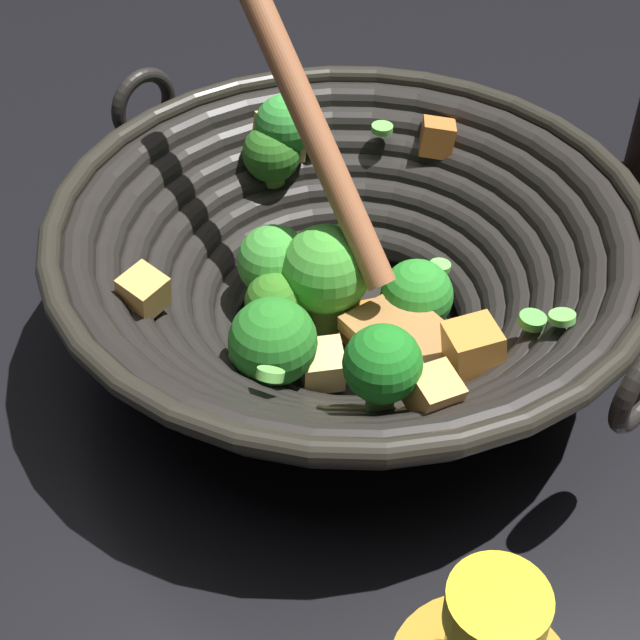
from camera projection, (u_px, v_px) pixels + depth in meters
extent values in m
plane|color=black|center=(348.00, 342.00, 0.65)|extent=(4.00, 4.00, 0.00)
cylinder|color=black|center=(348.00, 337.00, 0.64)|extent=(0.14, 0.14, 0.01)
torus|color=black|center=(348.00, 319.00, 0.63)|extent=(0.19, 0.19, 0.02)
torus|color=black|center=(349.00, 306.00, 0.62)|extent=(0.22, 0.22, 0.02)
torus|color=black|center=(349.00, 293.00, 0.62)|extent=(0.25, 0.25, 0.02)
torus|color=black|center=(349.00, 279.00, 0.61)|extent=(0.27, 0.27, 0.02)
torus|color=black|center=(350.00, 265.00, 0.60)|extent=(0.30, 0.30, 0.02)
torus|color=black|center=(350.00, 251.00, 0.59)|extent=(0.33, 0.33, 0.02)
torus|color=black|center=(351.00, 237.00, 0.59)|extent=(0.35, 0.35, 0.02)
torus|color=black|center=(351.00, 222.00, 0.58)|extent=(0.37, 0.37, 0.01)
torus|color=black|center=(144.00, 105.00, 0.68)|extent=(0.03, 0.05, 0.05)
cylinder|color=olive|center=(326.00, 311.00, 0.62)|extent=(0.03, 0.03, 0.02)
sphere|color=green|center=(326.00, 269.00, 0.60)|extent=(0.06, 0.06, 0.06)
cylinder|color=#679941|center=(273.00, 181.00, 0.69)|extent=(0.02, 0.02, 0.01)
sphere|color=#2C6C1F|center=(271.00, 153.00, 0.67)|extent=(0.04, 0.04, 0.04)
cylinder|color=#6CA33F|center=(276.00, 330.00, 0.61)|extent=(0.02, 0.02, 0.02)
sphere|color=#32701D|center=(275.00, 302.00, 0.60)|extent=(0.04, 0.04, 0.04)
cylinder|color=#5DA138|center=(414.00, 327.00, 0.63)|extent=(0.02, 0.02, 0.02)
sphere|color=#298829|center=(417.00, 295.00, 0.61)|extent=(0.05, 0.05, 0.05)
cylinder|color=#77C25C|center=(286.00, 158.00, 0.69)|extent=(0.02, 0.02, 0.02)
sphere|color=green|center=(285.00, 125.00, 0.67)|extent=(0.04, 0.04, 0.04)
cylinder|color=#79B350|center=(380.00, 397.00, 0.51)|extent=(0.02, 0.02, 0.02)
sphere|color=#1C7720|center=(382.00, 364.00, 0.49)|extent=(0.04, 0.04, 0.04)
cylinder|color=#86B059|center=(275.00, 297.00, 0.63)|extent=(0.02, 0.02, 0.02)
sphere|color=green|center=(274.00, 261.00, 0.61)|extent=(0.05, 0.05, 0.05)
cylinder|color=#6FA54D|center=(275.00, 381.00, 0.59)|extent=(0.03, 0.03, 0.02)
sphere|color=#257723|center=(273.00, 342.00, 0.56)|extent=(0.05, 0.05, 0.05)
cube|color=tan|center=(143.00, 292.00, 0.56)|extent=(0.03, 0.03, 0.03)
cube|color=#CF6F30|center=(437.00, 138.00, 0.68)|extent=(0.03, 0.03, 0.03)
cube|color=#E9C26B|center=(329.00, 367.00, 0.59)|extent=(0.04, 0.04, 0.03)
cube|color=#C7792E|center=(365.00, 328.00, 0.61)|extent=(0.04, 0.04, 0.03)
cube|color=orange|center=(473.00, 349.00, 0.55)|extent=(0.04, 0.04, 0.03)
cube|color=#E7B368|center=(280.00, 137.00, 0.67)|extent=(0.04, 0.04, 0.03)
cube|color=#E59A4B|center=(433.00, 393.00, 0.49)|extent=(0.04, 0.03, 0.03)
cylinder|color=#56B247|center=(241.00, 355.00, 0.57)|extent=(0.02, 0.02, 0.01)
cylinder|color=#6BC651|center=(270.00, 374.00, 0.52)|extent=(0.02, 0.02, 0.01)
cylinder|color=#56B247|center=(532.00, 320.00, 0.55)|extent=(0.02, 0.02, 0.01)
cylinder|color=#6BC651|center=(562.00, 317.00, 0.53)|extent=(0.02, 0.02, 0.01)
cylinder|color=#6BC651|center=(440.00, 266.00, 0.62)|extent=(0.02, 0.02, 0.01)
cylinder|color=#6BC651|center=(382.00, 128.00, 0.68)|extent=(0.02, 0.02, 0.01)
cylinder|color=#56B247|center=(316.00, 139.00, 0.68)|extent=(0.02, 0.02, 0.01)
cube|color=#9E6B38|center=(406.00, 338.00, 0.58)|extent=(0.09, 0.08, 0.01)
cylinder|color=#A2613D|center=(301.00, 101.00, 0.57)|extent=(0.15, 0.12, 0.18)
cylinder|color=yellow|center=(497.00, 609.00, 0.30)|extent=(0.03, 0.03, 0.01)
sphere|color=silver|center=(359.00, 116.00, 0.82)|extent=(0.05, 0.05, 0.05)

